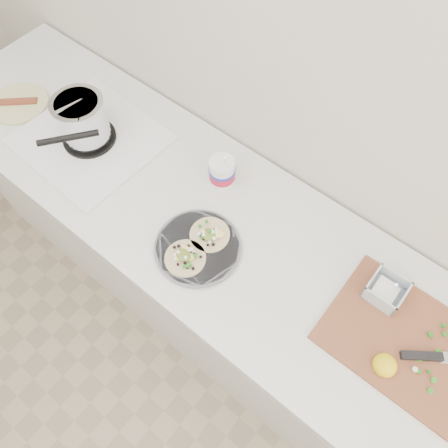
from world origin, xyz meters
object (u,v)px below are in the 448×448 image
Objects in this scene: bacon_plate at (19,103)px; taco_plate at (198,246)px; cutboard at (411,338)px; tub at (222,171)px; stove at (85,127)px.

taco_plate is at bearing -2.42° from bacon_plate.
tub is at bearing 172.78° from cutboard.
stove is at bearing -177.00° from cutboard.
tub reaches higher than cutboard.
stove is 0.63m from taco_plate.
stove is at bearing 7.82° from bacon_plate.
tub is 0.91m from bacon_plate.
bacon_plate is (-0.99, 0.04, -0.01)m from taco_plate.
cutboard is 1.67m from bacon_plate.
tub is (-0.11, 0.26, 0.05)m from taco_plate.
bacon_plate is at bearing -170.05° from stove.
stove is 1.76× the size of taco_plate.
stove reaches higher than taco_plate.
stove is 1.03× the size of cutboard.
tub reaches higher than bacon_plate.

